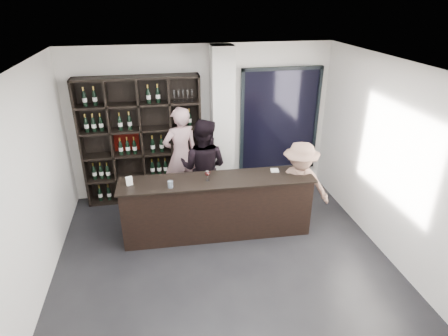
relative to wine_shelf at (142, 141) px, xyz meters
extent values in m
cube|color=black|center=(1.15, -2.57, -1.20)|extent=(5.00, 5.50, 0.01)
cube|color=silver|center=(1.50, -0.10, 0.25)|extent=(0.40, 0.40, 2.90)
cube|color=black|center=(2.70, 0.12, 0.20)|extent=(1.60, 0.08, 2.10)
cube|color=black|center=(2.70, 0.12, 0.20)|extent=(1.48, 0.02, 1.98)
cube|color=black|center=(1.17, -1.45, -0.70)|extent=(3.04, 0.57, 1.00)
cube|color=black|center=(1.17, -1.45, -0.19)|extent=(3.12, 0.65, 0.03)
imported|color=#CB9BA0|center=(0.70, -0.17, -0.27)|extent=(0.78, 0.62, 1.87)
imported|color=black|center=(1.05, -0.72, -0.30)|extent=(1.08, 0.98, 1.79)
imported|color=#8D6756|center=(2.54, -1.52, -0.41)|extent=(1.11, 0.78, 1.57)
cylinder|color=#A5BACF|center=(0.43, -1.60, -0.12)|extent=(0.10, 0.10, 0.11)
cube|color=white|center=(2.16, -1.33, -0.16)|extent=(0.15, 0.15, 0.02)
cube|color=white|center=(-0.18, -1.41, -0.10)|extent=(0.10, 0.08, 0.14)
camera|label=1|loc=(0.32, -6.68, 2.52)|focal=30.00mm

